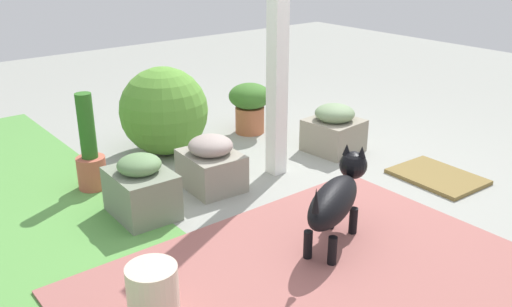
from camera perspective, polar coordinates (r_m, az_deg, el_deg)
The scene contains 12 objects.
ground_plane at distance 3.98m, azimuth 5.57°, elevation -4.09°, with size 12.00×12.00×0.00m, color gray.
brick_path at distance 2.98m, azimuth 6.80°, elevation -13.51°, with size 1.80×2.40×0.02m, color #9C5B56.
porch_pillar at distance 4.00m, azimuth 2.26°, elevation 11.91°, with size 0.12×0.12×2.09m, color white.
stone_planter_nearest at distance 4.71m, azimuth 8.05°, elevation 2.47°, with size 0.45×0.45×0.41m.
stone_planter_mid at distance 3.99m, azimuth -4.66°, elevation -1.10°, with size 0.47×0.39×0.40m.
stone_planter_far at distance 3.66m, azimuth -11.78°, elevation -3.58°, with size 0.47×0.37×0.42m.
round_shrub at distance 4.63m, azimuth -9.51°, elevation 4.36°, with size 0.73×0.73×0.73m, color #569033.
terracotta_pot_broad at distance 5.09m, azimuth -0.65°, elevation 5.14°, with size 0.39×0.39×0.47m.
terracotta_pot_tall at distance 4.11m, azimuth -16.79°, elevation -0.22°, with size 0.21×0.21×0.71m.
dog at distance 3.24m, azimuth 8.31°, elevation -4.50°, with size 0.46×0.74×0.52m.
ceramic_urn at distance 2.67m, azimuth -10.57°, elevation -14.46°, with size 0.24×0.24×0.33m, color beige.
doormat at distance 4.41m, azimuth 18.24°, elevation -2.29°, with size 0.63×0.48×0.03m, color olive.
Camera 1 is at (-2.54, 2.53, 1.72)m, focal length 38.68 mm.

